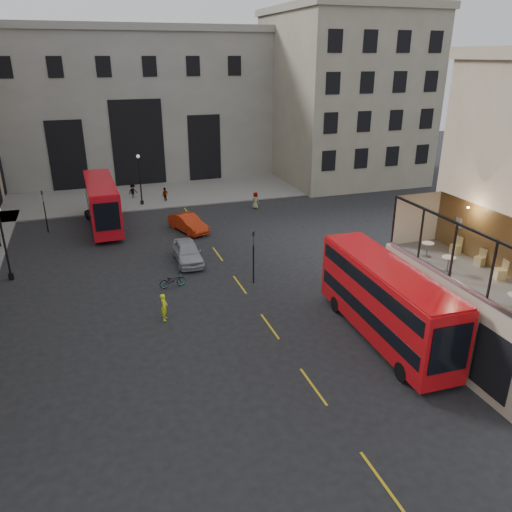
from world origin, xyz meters
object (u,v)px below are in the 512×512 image
object	(u,v)px
car_b	(188,223)
pedestrian_b	(133,192)
bus_near	(385,298)
cafe_chair_d	(456,248)
street_lamp_a	(5,248)
cafe_chair_b	(500,273)
pedestrian_d	(255,200)
car_a	(188,252)
cafe_table_mid	(448,262)
cafe_chair_c	(480,260)
car_c	(99,214)
street_lamp_b	(140,183)
traffic_light_near	(253,250)
bicycle	(172,281)
cyclist	(164,307)
cafe_table_far	(427,247)
traffic_light_far	(44,206)
bus_far	(102,201)
pedestrian_c	(165,195)

from	to	relation	value
car_b	pedestrian_b	distance (m)	13.18
bus_near	cafe_chair_d	bearing A→B (deg)	-0.88
street_lamp_a	cafe_chair_d	world-z (taller)	cafe_chair_d
car_b	cafe_chair_b	distance (m)	27.36
pedestrian_b	pedestrian_d	bearing A→B (deg)	-60.54
car_a	cafe_table_mid	world-z (taller)	cafe_table_mid
pedestrian_d	cafe_chair_c	distance (m)	28.49
cafe_chair_d	cafe_table_mid	bearing A→B (deg)	-136.51
car_c	cafe_table_mid	distance (m)	33.36
street_lamp_b	pedestrian_d	world-z (taller)	street_lamp_b
street_lamp_b	car_b	world-z (taller)	street_lamp_b
car_a	cafe_chair_c	bearing A→B (deg)	-51.32
traffic_light_near	pedestrian_b	bearing A→B (deg)	102.66
bicycle	bus_near	bearing A→B (deg)	-141.85
cafe_chair_d	pedestrian_b	bearing A→B (deg)	112.63
car_c	pedestrian_b	world-z (taller)	pedestrian_b
bus_near	car_b	world-z (taller)	bus_near
cyclist	cafe_chair_c	bearing A→B (deg)	-101.77
car_c	cafe_table_far	bearing A→B (deg)	110.63
traffic_light_far	pedestrian_b	bearing A→B (deg)	46.76
bus_far	cafe_table_far	size ratio (longest dim) A/B	13.44
pedestrian_d	street_lamp_a	bearing A→B (deg)	82.68
cyclist	pedestrian_b	xyz separation A→B (m)	(1.05, 28.12, -0.03)
bus_near	car_a	world-z (taller)	bus_near
street_lamp_b	bus_near	bearing A→B (deg)	-73.04
pedestrian_b	cafe_chair_c	world-z (taller)	cafe_chair_c
car_b	cafe_chair_d	distance (m)	24.32
traffic_light_far	street_lamp_b	xyz separation A→B (m)	(9.00, 6.00, -0.03)
traffic_light_far	cafe_chair_c	xyz separation A→B (m)	(22.66, -27.01, 2.44)
cafe_chair_c	cafe_table_mid	bearing A→B (deg)	-173.14
cyclist	pedestrian_b	bearing A→B (deg)	13.16
bicycle	pedestrian_d	distance (m)	19.53
traffic_light_near	cafe_chair_c	bearing A→B (deg)	-51.81
bicycle	pedestrian_c	distance (m)	21.51
bus_near	car_a	xyz separation A→B (m)	(-8.06, 14.32, -1.65)
street_lamp_a	cafe_chair_b	distance (m)	30.82
car_b	car_c	world-z (taller)	car_b
traffic_light_near	cafe_table_mid	size ratio (longest dim) A/B	4.51
cyclist	cafe_chair_b	size ratio (longest dim) A/B	1.72
traffic_light_far	traffic_light_near	bearing A→B (deg)	-48.81
bus_far	cafe_chair_b	bearing A→B (deg)	-58.75
pedestrian_d	bus_near	bearing A→B (deg)	142.82
street_lamp_a	pedestrian_b	xyz separation A→B (m)	(10.40, 18.93, -1.59)
bus_near	bicycle	bearing A→B (deg)	133.90
bus_far	bus_near	bearing A→B (deg)	-61.62
car_a	cafe_chair_d	world-z (taller)	cafe_chair_d
cyclist	cafe_table_far	distance (m)	15.33
traffic_light_far	cafe_chair_b	distance (m)	36.48
car_a	cyclist	size ratio (longest dim) A/B	2.82
cyclist	car_b	bearing A→B (deg)	-1.25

